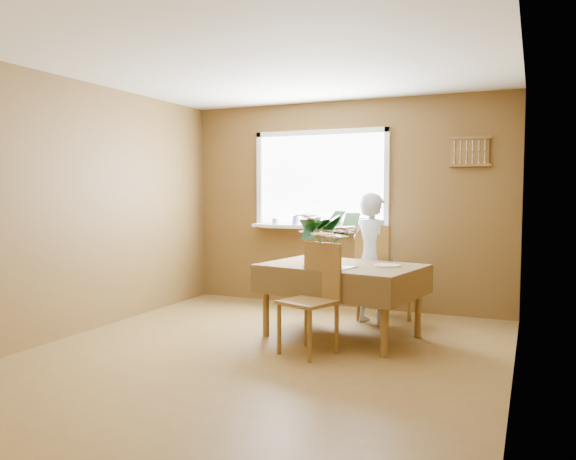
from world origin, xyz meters
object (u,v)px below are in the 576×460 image
at_px(chair_far, 379,270).
at_px(flower_bouquet, 327,231).
at_px(chair_near, 314,293).
at_px(seated_woman, 372,258).
at_px(dining_table, 342,273).

xyz_separation_m(chair_far, flower_bouquet, (-0.25, -0.96, 0.47)).
xyz_separation_m(chair_near, seated_woman, (0.18, 1.25, 0.18)).
bearing_deg(flower_bouquet, chair_far, 75.17).
relative_size(chair_far, flower_bouquet, 1.78).
xyz_separation_m(seated_woman, flower_bouquet, (-0.20, -0.89, 0.34)).
bearing_deg(flower_bouquet, chair_near, -87.29).
xyz_separation_m(dining_table, chair_far, (0.18, 0.73, -0.05)).
height_order(dining_table, seated_woman, seated_woman).
bearing_deg(chair_far, chair_near, 103.79).
relative_size(dining_table, flower_bouquet, 2.72).
xyz_separation_m(dining_table, chair_near, (-0.06, -0.59, -0.10)).
bearing_deg(chair_near, dining_table, 104.28).
relative_size(dining_table, chair_near, 1.68).
bearing_deg(flower_bouquet, dining_table, 71.68).
bearing_deg(chair_near, chair_far, 99.80).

